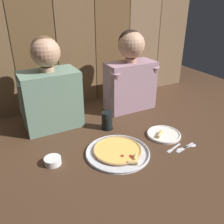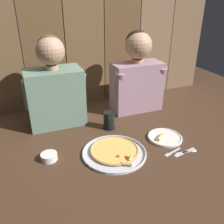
% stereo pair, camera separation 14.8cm
% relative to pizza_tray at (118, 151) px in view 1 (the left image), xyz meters
% --- Properties ---
extents(ground_plane, '(3.20, 3.20, 0.00)m').
position_rel_pizza_tray_xyz_m(ground_plane, '(0.07, 0.07, -0.01)').
color(ground_plane, '#422B1C').
extents(pizza_tray, '(0.37, 0.37, 0.03)m').
position_rel_pizza_tray_xyz_m(pizza_tray, '(0.00, 0.00, 0.00)').
color(pizza_tray, silver).
rests_on(pizza_tray, ground).
extents(dinner_plate, '(0.22, 0.22, 0.03)m').
position_rel_pizza_tray_xyz_m(dinner_plate, '(0.36, 0.03, -0.00)').
color(dinner_plate, white).
rests_on(dinner_plate, ground).
extents(drinking_glass, '(0.09, 0.09, 0.12)m').
position_rel_pizza_tray_xyz_m(drinking_glass, '(0.08, 0.28, 0.05)').
color(drinking_glass, black).
rests_on(drinking_glass, ground).
extents(dipping_bowl, '(0.09, 0.09, 0.04)m').
position_rel_pizza_tray_xyz_m(dipping_bowl, '(-0.36, 0.08, 0.01)').
color(dipping_bowl, white).
rests_on(dipping_bowl, ground).
extents(table_fork, '(0.13, 0.05, 0.01)m').
position_rel_pizza_tray_xyz_m(table_fork, '(0.31, -0.12, -0.01)').
color(table_fork, silver).
rests_on(table_fork, ground).
extents(table_knife, '(0.16, 0.05, 0.01)m').
position_rel_pizza_tray_xyz_m(table_knife, '(0.38, -0.14, -0.01)').
color(table_knife, silver).
rests_on(table_knife, ground).
extents(table_spoon, '(0.14, 0.03, 0.01)m').
position_rel_pizza_tray_xyz_m(table_spoon, '(0.42, -0.15, -0.01)').
color(table_spoon, silver).
rests_on(table_spoon, ground).
extents(diner_left, '(0.41, 0.23, 0.61)m').
position_rel_pizza_tray_xyz_m(diner_left, '(-0.24, 0.50, 0.26)').
color(diner_left, slate).
rests_on(diner_left, ground).
extents(diner_right, '(0.41, 0.21, 0.61)m').
position_rel_pizza_tray_xyz_m(diner_right, '(0.38, 0.50, 0.28)').
color(diner_right, gray).
rests_on(diner_right, ground).
extents(wooden_backdrop_wall, '(2.19, 0.03, 1.19)m').
position_rel_pizza_tray_xyz_m(wooden_backdrop_wall, '(0.07, 0.80, 0.59)').
color(wooden_backdrop_wall, brown).
rests_on(wooden_backdrop_wall, ground).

